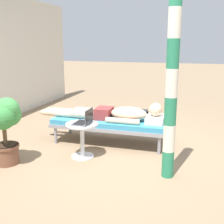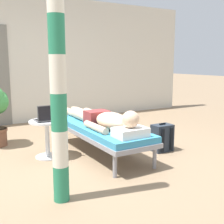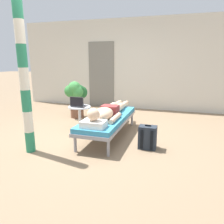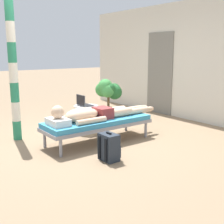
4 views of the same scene
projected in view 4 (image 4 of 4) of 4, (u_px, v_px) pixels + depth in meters
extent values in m
plane|color=#8C7256|center=(84.00, 140.00, 5.33)|extent=(40.00, 40.00, 0.00)
cube|color=beige|center=(200.00, 62.00, 6.58)|extent=(7.60, 0.20, 2.70)
cube|color=slate|center=(160.00, 74.00, 7.45)|extent=(0.84, 0.03, 2.04)
cylinder|color=gray|center=(126.00, 124.00, 5.94)|extent=(0.05, 0.05, 0.28)
cylinder|color=gray|center=(146.00, 130.00, 5.48)|extent=(0.05, 0.05, 0.28)
cylinder|color=gray|center=(45.00, 139.00, 4.90)|extent=(0.05, 0.05, 0.28)
cylinder|color=gray|center=(61.00, 148.00, 4.45)|extent=(0.05, 0.05, 0.28)
cube|color=gray|center=(98.00, 125.00, 5.16)|extent=(0.68, 1.96, 0.06)
cube|color=teal|center=(98.00, 121.00, 5.14)|extent=(0.65, 1.92, 0.08)
cube|color=white|center=(58.00, 122.00, 4.68)|extent=(0.40, 0.28, 0.11)
sphere|color=beige|center=(58.00, 112.00, 4.64)|extent=(0.21, 0.21, 0.21)
ellipsoid|color=beige|center=(82.00, 115.00, 4.92)|extent=(0.35, 0.60, 0.23)
cylinder|color=beige|center=(78.00, 116.00, 5.14)|extent=(0.09, 0.55, 0.09)
cylinder|color=beige|center=(92.00, 121.00, 4.79)|extent=(0.09, 0.55, 0.09)
cube|color=maroon|center=(103.00, 113.00, 5.18)|extent=(0.33, 0.26, 0.19)
cylinder|color=beige|center=(115.00, 111.00, 5.45)|extent=(0.15, 0.42, 0.15)
cylinder|color=beige|center=(133.00, 109.00, 5.71)|extent=(0.11, 0.44, 0.11)
ellipsoid|color=beige|center=(144.00, 108.00, 5.88)|extent=(0.09, 0.20, 0.10)
cylinder|color=beige|center=(121.00, 112.00, 5.32)|extent=(0.15, 0.42, 0.15)
cylinder|color=beige|center=(139.00, 110.00, 5.57)|extent=(0.11, 0.44, 0.11)
ellipsoid|color=beige|center=(150.00, 109.00, 5.74)|extent=(0.09, 0.20, 0.10)
cylinder|color=silver|center=(86.00, 131.00, 5.91)|extent=(0.34, 0.34, 0.02)
cylinder|color=silver|center=(86.00, 119.00, 5.86)|extent=(0.06, 0.06, 0.48)
cylinder|color=silver|center=(86.00, 106.00, 5.81)|extent=(0.48, 0.48, 0.02)
cube|color=#4C4C51|center=(86.00, 105.00, 5.80)|extent=(0.31, 0.22, 0.02)
cube|color=black|center=(86.00, 105.00, 5.81)|extent=(0.27, 0.15, 0.00)
cube|color=#4C4C51|center=(81.00, 100.00, 5.71)|extent=(0.31, 0.01, 0.21)
cube|color=black|center=(80.00, 100.00, 5.71)|extent=(0.29, 0.00, 0.19)
cube|color=#262D38|center=(109.00, 147.00, 4.31)|extent=(0.30, 0.20, 0.40)
cube|color=#262D38|center=(115.00, 150.00, 4.39)|extent=(0.23, 0.04, 0.18)
cube|color=black|center=(99.00, 147.00, 4.31)|extent=(0.04, 0.02, 0.34)
cube|color=black|center=(106.00, 150.00, 4.18)|extent=(0.04, 0.02, 0.34)
cube|color=black|center=(109.00, 133.00, 4.26)|extent=(0.10, 0.02, 0.02)
cylinder|color=brown|center=(108.00, 114.00, 6.85)|extent=(0.34, 0.34, 0.28)
cylinder|color=brown|center=(108.00, 109.00, 6.83)|extent=(0.37, 0.37, 0.04)
cylinder|color=#332319|center=(108.00, 108.00, 6.82)|extent=(0.31, 0.31, 0.01)
cylinder|color=brown|center=(108.00, 101.00, 6.79)|extent=(0.06, 0.06, 0.35)
sphere|color=#23602D|center=(110.00, 89.00, 6.65)|extent=(0.26, 0.26, 0.26)
sphere|color=#23602D|center=(115.00, 92.00, 6.77)|extent=(0.34, 0.34, 0.34)
sphere|color=#23602D|center=(114.00, 90.00, 6.85)|extent=(0.29, 0.29, 0.29)
sphere|color=#38843D|center=(107.00, 90.00, 6.84)|extent=(0.20, 0.20, 0.20)
sphere|color=#38843D|center=(102.00, 90.00, 6.78)|extent=(0.33, 0.33, 0.33)
sphere|color=#429347|center=(105.00, 86.00, 6.68)|extent=(0.33, 0.33, 0.33)
sphere|color=#429347|center=(108.00, 90.00, 6.66)|extent=(0.32, 0.32, 0.32)
cylinder|color=#267F59|center=(17.00, 130.00, 5.34)|extent=(0.15, 0.15, 0.35)
cylinder|color=silver|center=(16.00, 111.00, 5.27)|extent=(0.15, 0.15, 0.35)
cylinder|color=#267F59|center=(15.00, 92.00, 5.20)|extent=(0.15, 0.15, 0.35)
cylinder|color=silver|center=(13.00, 73.00, 5.13)|extent=(0.15, 0.15, 0.35)
cylinder|color=#267F59|center=(12.00, 52.00, 5.06)|extent=(0.15, 0.15, 0.35)
cylinder|color=silver|center=(11.00, 32.00, 4.99)|extent=(0.15, 0.15, 0.35)
cylinder|color=#267F59|center=(9.00, 10.00, 4.92)|extent=(0.15, 0.15, 0.35)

